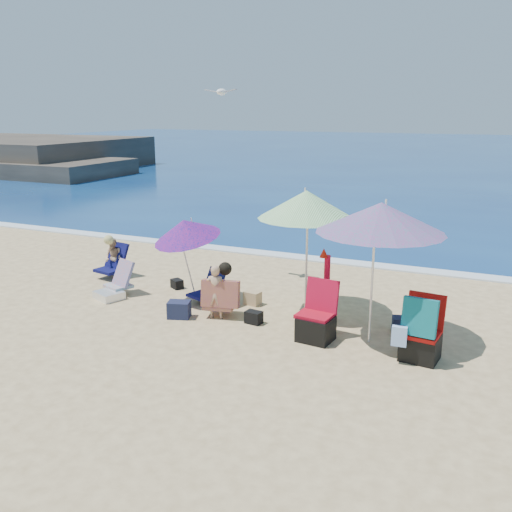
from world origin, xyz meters
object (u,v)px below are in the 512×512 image
at_px(person_left, 113,258).
at_px(seagull, 222,92).
at_px(umbrella_turquoise, 381,218).
at_px(person_center, 218,292).
at_px(chair_rainbow, 114,288).
at_px(umbrella_blue, 185,229).
at_px(camp_chair_left, 316,323).
at_px(furled_umbrella, 326,284).
at_px(chair_navy, 211,293).
at_px(camp_chair_right, 420,337).
at_px(umbrella_striped, 306,205).

xyz_separation_m(person_left, seagull, (2.37, 0.97, 3.67)).
bearing_deg(umbrella_turquoise, person_center, -177.50).
distance_m(chair_rainbow, person_left, 1.48).
distance_m(umbrella_blue, camp_chair_left, 3.31).
distance_m(umbrella_blue, person_left, 2.76).
xyz_separation_m(furled_umbrella, person_left, (-5.36, 0.91, -0.33)).
xyz_separation_m(umbrella_blue, chair_navy, (0.42, 0.23, -1.33)).
distance_m(furled_umbrella, chair_navy, 2.61).
bearing_deg(person_center, umbrella_blue, 151.52).
bearing_deg(camp_chair_right, umbrella_striped, 151.14).
height_order(furled_umbrella, chair_navy, furled_umbrella).
bearing_deg(umbrella_turquoise, camp_chair_left, -157.24).
bearing_deg(chair_rainbow, umbrella_turquoise, -0.61).
distance_m(umbrella_turquoise, umbrella_striped, 1.71).
relative_size(camp_chair_left, person_center, 0.97).
distance_m(umbrella_striped, camp_chair_left, 2.22).
distance_m(umbrella_turquoise, chair_navy, 4.01).
bearing_deg(furled_umbrella, seagull, 147.79).
distance_m(umbrella_striped, chair_rainbow, 4.39).
distance_m(furled_umbrella, person_center, 2.00).
height_order(chair_navy, camp_chair_right, camp_chair_right).
bearing_deg(umbrella_blue, furled_umbrella, -2.48).
bearing_deg(camp_chair_left, camp_chair_right, -4.04).
bearing_deg(umbrella_turquoise, chair_rainbow, 179.39).
relative_size(umbrella_blue, person_center, 1.77).
xyz_separation_m(chair_rainbow, person_left, (-0.90, 1.14, 0.27)).
relative_size(chair_rainbow, camp_chair_right, 0.89).
bearing_deg(person_center, umbrella_striped, 33.64).
distance_m(camp_chair_right, seagull, 6.61).
bearing_deg(person_center, umbrella_turquoise, 2.50).
bearing_deg(chair_navy, furled_umbrella, -8.01).
relative_size(chair_navy, chair_rainbow, 0.83).
relative_size(person_center, seagull, 1.34).
bearing_deg(umbrella_turquoise, chair_navy, 169.55).
relative_size(umbrella_blue, camp_chair_right, 1.72).
bearing_deg(umbrella_turquoise, seagull, 151.19).
bearing_deg(furled_umbrella, chair_navy, 171.99).
height_order(camp_chair_right, person_center, camp_chair_right).
bearing_deg(camp_chair_right, chair_rainbow, 174.90).
bearing_deg(umbrella_turquoise, umbrella_striped, 152.77).
bearing_deg(camp_chair_right, furled_umbrella, 155.96).
xyz_separation_m(umbrella_blue, person_center, (0.99, -0.54, -1.00)).
bearing_deg(seagull, camp_chair_left, -39.91).
xyz_separation_m(furled_umbrella, camp_chair_right, (1.76, -0.78, -0.41)).
bearing_deg(umbrella_blue, camp_chair_right, -11.00).
bearing_deg(seagull, umbrella_blue, -87.89).
relative_size(umbrella_turquoise, chair_rainbow, 2.80).
xyz_separation_m(umbrella_striped, chair_rainbow, (-3.90, -0.73, -1.90)).
relative_size(chair_rainbow, person_left, 0.93).
distance_m(person_center, seagull, 4.42).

